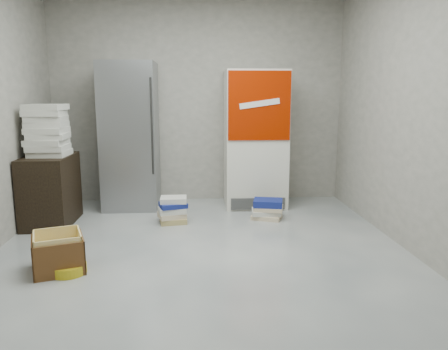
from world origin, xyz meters
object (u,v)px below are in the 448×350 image
at_px(cardboard_box, 58,255).
at_px(wood_shelf, 51,190).
at_px(phonebook_stack_main, 173,210).
at_px(coke_cooler, 255,139).
at_px(steel_fridge, 130,136).

bearing_deg(cardboard_box, wood_shelf, 89.95).
bearing_deg(phonebook_stack_main, cardboard_box, -134.03).
distance_m(coke_cooler, phonebook_stack_main, 1.53).
distance_m(wood_shelf, cardboard_box, 1.52).
distance_m(wood_shelf, phonebook_stack_main, 1.43).
height_order(wood_shelf, cardboard_box, wood_shelf).
xyz_separation_m(coke_cooler, cardboard_box, (-1.99, -2.13, -0.77)).
height_order(steel_fridge, coke_cooler, steel_fridge).
relative_size(phonebook_stack_main, cardboard_box, 0.71).
xyz_separation_m(phonebook_stack_main, cardboard_box, (-0.91, -1.34, -0.02)).
bearing_deg(steel_fridge, coke_cooler, -0.18).
bearing_deg(wood_shelf, phonebook_stack_main, -2.72).
bearing_deg(phonebook_stack_main, steel_fridge, 116.16).
xyz_separation_m(steel_fridge, cardboard_box, (-0.34, -2.14, -0.81)).
distance_m(coke_cooler, wood_shelf, 2.63).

